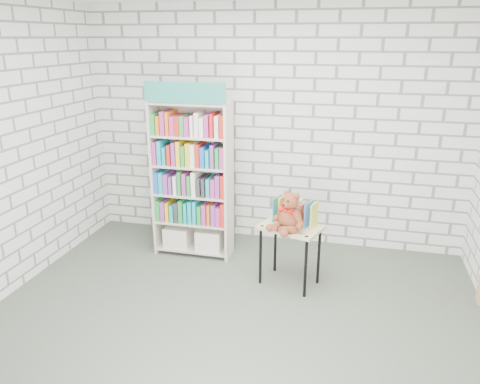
# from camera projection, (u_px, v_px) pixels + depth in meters

# --- Properties ---
(ground) EXTENTS (4.50, 4.50, 0.00)m
(ground) POSITION_uv_depth(u_px,v_px,m) (229.00, 326.00, 4.11)
(ground) COLOR #485044
(ground) RESTS_ON ground
(room_shell) EXTENTS (4.52, 4.02, 2.81)m
(room_shell) POSITION_uv_depth(u_px,v_px,m) (227.00, 125.00, 3.55)
(room_shell) COLOR silver
(room_shell) RESTS_ON ground
(bookshelf) EXTENTS (0.88, 0.34, 1.98)m
(bookshelf) POSITION_uv_depth(u_px,v_px,m) (193.00, 178.00, 5.26)
(bookshelf) COLOR beige
(bookshelf) RESTS_ON ground
(display_table) EXTENTS (0.69, 0.57, 0.64)m
(display_table) POSITION_uv_depth(u_px,v_px,m) (290.00, 234.00, 4.67)
(display_table) COLOR tan
(display_table) RESTS_ON ground
(table_books) EXTENTS (0.45, 0.30, 0.25)m
(table_books) POSITION_uv_depth(u_px,v_px,m) (295.00, 211.00, 4.68)
(table_books) COLOR teal
(table_books) RESTS_ON display_table
(teddy_bear) EXTENTS (0.37, 0.36, 0.39)m
(teddy_bear) POSITION_uv_depth(u_px,v_px,m) (289.00, 215.00, 4.50)
(teddy_bear) COLOR brown
(teddy_bear) RESTS_ON display_table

